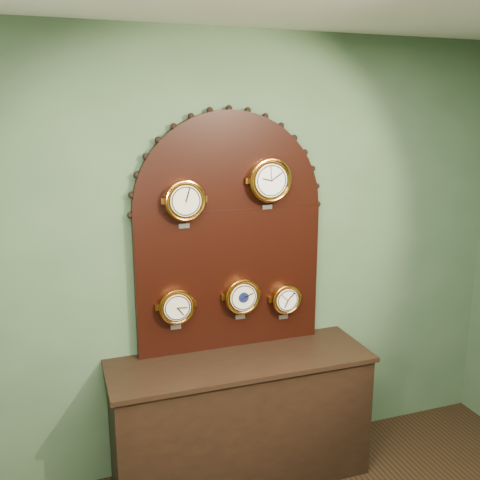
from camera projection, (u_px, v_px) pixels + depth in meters
name	position (u px, v px, depth m)	size (l,w,h in m)	color
wall_back	(227.00, 259.00, 3.45)	(4.00, 4.00, 0.00)	#415C3F
shop_counter	(241.00, 421.00, 3.43)	(1.60, 0.50, 0.80)	black
display_board	(229.00, 226.00, 3.35)	(1.26, 0.06, 1.53)	black
roman_clock	(185.00, 200.00, 3.15)	(0.25, 0.08, 0.30)	orange
arabic_clock	(270.00, 180.00, 3.30)	(0.28, 0.08, 0.32)	orange
hygrometer	(176.00, 306.00, 3.28)	(0.22, 0.08, 0.27)	orange
barometer	(242.00, 296.00, 3.41)	(0.23, 0.08, 0.28)	orange
tide_clock	(286.00, 299.00, 3.52)	(0.20, 0.08, 0.25)	orange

